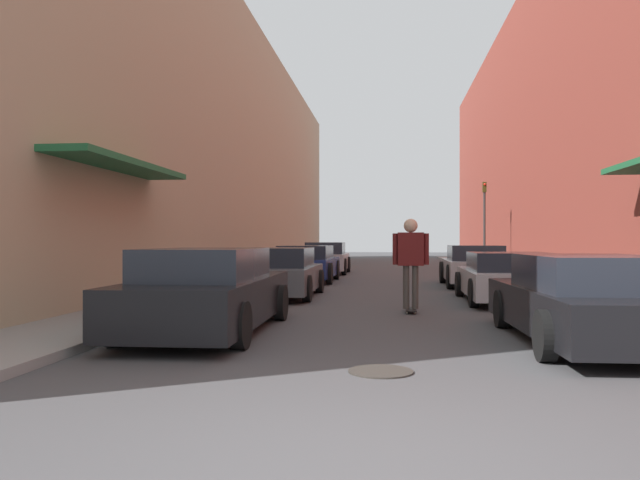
% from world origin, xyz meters
% --- Properties ---
extents(ground, '(101.85, 101.85, 0.00)m').
position_xyz_m(ground, '(0.00, 18.52, 0.00)').
color(ground, '#424244').
extents(curb_strip_left, '(1.80, 46.29, 0.12)m').
position_xyz_m(curb_strip_left, '(-4.67, 23.15, 0.06)').
color(curb_strip_left, gray).
rests_on(curb_strip_left, ground).
extents(curb_strip_right, '(1.80, 46.29, 0.12)m').
position_xyz_m(curb_strip_right, '(4.67, 23.15, 0.06)').
color(curb_strip_right, gray).
rests_on(curb_strip_right, ground).
extents(building_row_left, '(4.90, 46.29, 10.77)m').
position_xyz_m(building_row_left, '(-7.57, 23.14, 5.38)').
color(building_row_left, tan).
rests_on(building_row_left, ground).
extents(building_row_right, '(4.90, 46.29, 11.93)m').
position_xyz_m(building_row_right, '(7.57, 23.14, 5.96)').
color(building_row_right, brown).
rests_on(building_row_right, ground).
extents(parked_car_left_0, '(1.88, 4.83, 1.29)m').
position_xyz_m(parked_car_left_0, '(-2.68, 5.64, 0.63)').
color(parked_car_left_0, black).
rests_on(parked_car_left_0, ground).
extents(parked_car_left_1, '(1.90, 4.17, 1.23)m').
position_xyz_m(parked_car_left_1, '(-2.65, 11.66, 0.59)').
color(parked_car_left_1, '#515459').
rests_on(parked_car_left_1, ground).
extents(parked_car_left_2, '(1.98, 4.20, 1.23)m').
position_xyz_m(parked_car_left_2, '(-2.73, 17.31, 0.61)').
color(parked_car_left_2, navy).
rests_on(parked_car_left_2, ground).
extents(parked_car_left_3, '(1.88, 3.95, 1.32)m').
position_xyz_m(parked_car_left_3, '(-2.60, 22.63, 0.64)').
color(parked_car_left_3, '#B7B7BC').
rests_on(parked_car_left_3, ground).
extents(parked_car_right_0, '(1.95, 4.64, 1.22)m').
position_xyz_m(parked_car_right_0, '(2.78, 5.18, 0.59)').
color(parked_car_right_0, black).
rests_on(parked_car_right_0, ground).
extents(parked_car_right_1, '(2.06, 4.33, 1.14)m').
position_xyz_m(parked_car_right_1, '(2.78, 10.97, 0.56)').
color(parked_car_right_1, '#B7B7BC').
rests_on(parked_car_right_1, ground).
extents(parked_car_right_2, '(1.87, 4.19, 1.26)m').
position_xyz_m(parked_car_right_2, '(2.68, 15.91, 0.62)').
color(parked_car_right_2, '#B7B7BC').
rests_on(parked_car_right_2, ground).
extents(skateboarder, '(0.71, 0.78, 1.84)m').
position_xyz_m(skateboarder, '(0.50, 8.63, 1.14)').
color(skateboarder, black).
rests_on(skateboarder, ground).
extents(manhole_cover, '(0.70, 0.70, 0.02)m').
position_xyz_m(manhole_cover, '(-0.01, 3.03, 0.01)').
color(manhole_cover, '#332D28').
rests_on(manhole_cover, ground).
extents(traffic_light, '(0.16, 0.22, 3.88)m').
position_xyz_m(traffic_light, '(4.27, 24.61, 2.49)').
color(traffic_light, '#2D2D2D').
rests_on(traffic_light, curb_strip_right).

